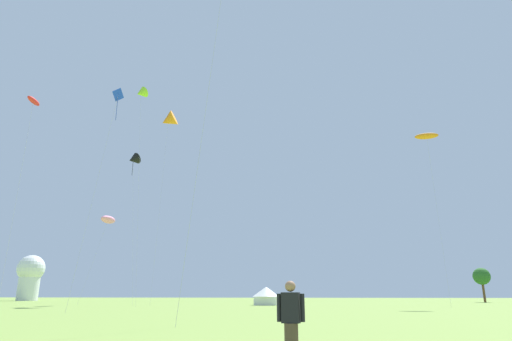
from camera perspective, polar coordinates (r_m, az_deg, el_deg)
The scene contains 11 objects.
kite_lime_delta at distance 64.84m, azimuth -15.11°, elevation 9.92°, with size 3.73×3.21×30.46m.
kite_red_parafoil at distance 42.81m, azimuth -27.57°, elevation 8.14°, with size 1.92×3.09×18.15m.
kite_pink_parafoil at distance 68.40m, azimuth -19.12°, elevation -6.22°, with size 3.34×4.05×12.99m.
kite_black_delta at distance 67.96m, azimuth -16.06°, elevation 1.42°, with size 3.66×2.83×22.42m.
kite_orange_parafoil at distance 60.18m, azimuth 21.81°, elevation 4.26°, with size 3.04×2.33×21.81m.
kite_orange_delta at distance 73.24m, azimuth -11.62°, elevation 6.58°, with size 3.19×3.00×31.06m.
kite_blue_diamond at distance 44.78m, azimuth -18.18°, elevation 8.44°, with size 1.74×3.13×21.28m.
person_spectator at distance 9.18m, azimuth 4.71°, elevation -19.97°, with size 0.57×0.28×1.73m.
festival_tent_right at distance 62.64m, azimuth 1.36°, elevation -16.27°, with size 3.85×3.85×2.50m.
observatory_dome at distance 120.66m, azimuth -27.92°, elevation -12.22°, with size 6.40×6.40×10.80m.
tree_distant_left at distance 96.02m, azimuth 27.89°, elevation -12.41°, with size 3.21×3.21×6.45m.
Camera 1 is at (5.36, -3.90, 1.46)m, focal length 29.97 mm.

